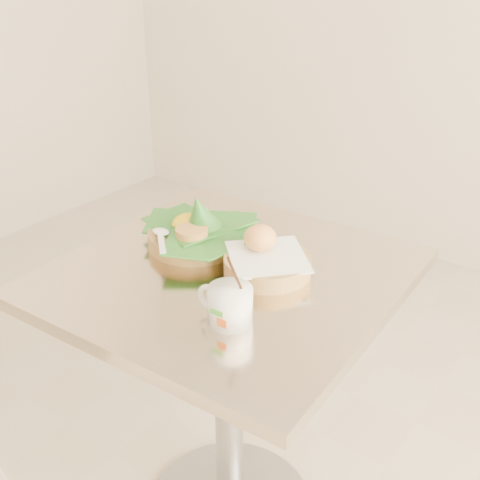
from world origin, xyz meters
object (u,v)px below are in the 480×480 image
Objects in this scene: bread_basket at (266,260)px; coffee_mug at (229,304)px; rice_basket at (195,230)px; cafe_table at (228,353)px.

coffee_mug is (0.05, -0.20, 0.01)m from bread_basket.
coffee_mug is at bearing -75.16° from bread_basket.
coffee_mug reaches higher than rice_basket.
bread_basket is 1.55× the size of coffee_mug.
rice_basket is (-0.13, 0.05, 0.26)m from cafe_table.
rice_basket is at bearing 178.35° from bread_basket.
coffee_mug is (0.26, -0.20, 0.00)m from rice_basket.
cafe_table is 0.33m from coffee_mug.
coffee_mug reaches higher than bread_basket.
cafe_table is 0.26m from bread_basket.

